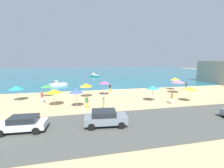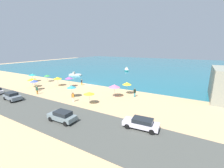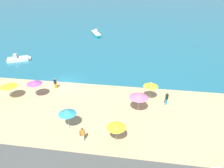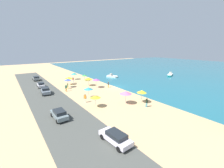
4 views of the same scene
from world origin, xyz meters
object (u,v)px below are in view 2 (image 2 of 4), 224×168
at_px(bather_5, 37,90).
at_px(parked_car_3, 141,123).
at_px(beach_umbrella_0, 72,87).
at_px(parked_car_1, 62,116).
at_px(skiff_offshore, 75,75).
at_px(beach_umbrella_7, 34,81).
at_px(bather_3, 36,88).
at_px(bather_2, 135,92).
at_px(beach_umbrella_6, 114,86).
at_px(bather_1, 82,82).
at_px(skiff_nearshore, 127,70).
at_px(beach_umbrella_1, 69,78).
at_px(bather_0, 73,97).
at_px(beach_umbrella_4, 127,83).
at_px(beach_umbrella_5, 89,93).
at_px(bather_4, 35,81).
at_px(beach_umbrella_2, 47,75).
at_px(beach_umbrella_3, 32,79).
at_px(beach_umbrella_9, 57,78).
at_px(parked_car_4, 12,96).
at_px(beach_umbrella_8, 32,75).

bearing_deg(bather_5, parked_car_3, -5.80).
xyz_separation_m(beach_umbrella_0, parked_car_1, (6.29, -8.25, -1.37)).
bearing_deg(bather_5, skiff_offshore, 112.09).
height_order(beach_umbrella_7, bather_3, beach_umbrella_7).
height_order(bather_2, bather_5, bather_2).
relative_size(beach_umbrella_6, bather_1, 1.65).
bearing_deg(bather_2, skiff_nearshore, 117.06).
height_order(beach_umbrella_1, parked_car_3, beach_umbrella_1).
relative_size(bather_0, skiff_nearshore, 0.32).
bearing_deg(bather_5, beach_umbrella_4, 29.85).
xyz_separation_m(beach_umbrella_5, bather_4, (-21.69, 4.14, -1.06)).
height_order(beach_umbrella_7, parked_car_1, beach_umbrella_7).
bearing_deg(beach_umbrella_6, beach_umbrella_0, -149.80).
height_order(beach_umbrella_1, beach_umbrella_4, beach_umbrella_4).
bearing_deg(beach_umbrella_7, beach_umbrella_2, 124.93).
height_order(beach_umbrella_1, bather_2, beach_umbrella_1).
xyz_separation_m(beach_umbrella_2, beach_umbrella_3, (2.16, -6.04, 0.23)).
relative_size(beach_umbrella_1, bather_1, 1.64).
bearing_deg(skiff_offshore, beach_umbrella_1, -51.76).
xyz_separation_m(beach_umbrella_3, beach_umbrella_4, (23.09, 6.51, 0.31)).
bearing_deg(beach_umbrella_3, beach_umbrella_0, -3.05).
bearing_deg(beach_umbrella_7, bather_2, 17.66).
distance_m(beach_umbrella_9, skiff_offshore, 14.50).
height_order(bather_5, parked_car_4, bather_5).
relative_size(beach_umbrella_7, skiff_nearshore, 0.47).
bearing_deg(beach_umbrella_4, beach_umbrella_3, -164.27).
bearing_deg(bather_0, beach_umbrella_0, 138.63).
distance_m(beach_umbrella_2, bather_0, 20.44).
distance_m(beach_umbrella_8, parked_car_1, 29.64).
xyz_separation_m(beach_umbrella_1, bather_2, (17.38, 0.82, -1.36)).
bearing_deg(bather_5, bather_2, 24.99).
relative_size(bather_0, bather_1, 1.11).
distance_m(bather_3, parked_car_1, 17.71).
height_order(bather_5, skiff_offshore, bather_5).
height_order(bather_2, bather_4, bather_2).
bearing_deg(skiff_nearshore, beach_umbrella_9, -97.82).
relative_size(beach_umbrella_3, beach_umbrella_9, 0.97).
bearing_deg(parked_car_1, parked_car_4, 175.37).
distance_m(beach_umbrella_5, bather_3, 15.43).
xyz_separation_m(beach_umbrella_0, beach_umbrella_3, (-14.26, 0.76, -0.12)).
bearing_deg(beach_umbrella_6, skiff_offshore, 150.09).
bearing_deg(parked_car_3, bather_3, 172.15).
xyz_separation_m(parked_car_3, parked_car_4, (-24.68, -2.29, 0.06)).
distance_m(bather_2, parked_car_1, 15.41).
height_order(bather_4, bather_5, bather_5).
bearing_deg(beach_umbrella_7, beach_umbrella_4, 21.44).
bearing_deg(bather_5, beach_umbrella_6, 23.46).
relative_size(beach_umbrella_1, parked_car_1, 0.66).
bearing_deg(bather_0, beach_umbrella_7, 174.77).
height_order(beach_umbrella_7, beach_umbrella_8, beach_umbrella_7).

